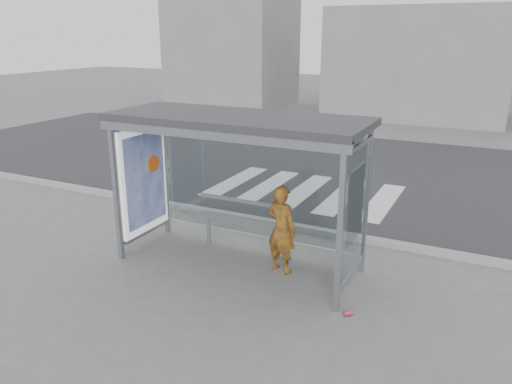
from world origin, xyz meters
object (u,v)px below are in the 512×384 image
bus_shelter (219,151)px  bench (243,221)px  soda_can (348,314)px  person (282,229)px

bus_shelter → bench: size_ratio=2.27×
bus_shelter → soda_can: bearing=-17.8°
person → bench: bearing=-11.3°
bus_shelter → bench: bus_shelter is taller
bus_shelter → person: bearing=2.9°
bench → bus_shelter: bearing=-106.8°
bench → soda_can: 2.82m
person → bench: (-0.98, 0.46, -0.19)m
bus_shelter → bench: 1.51m
soda_can → bench: bearing=150.9°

